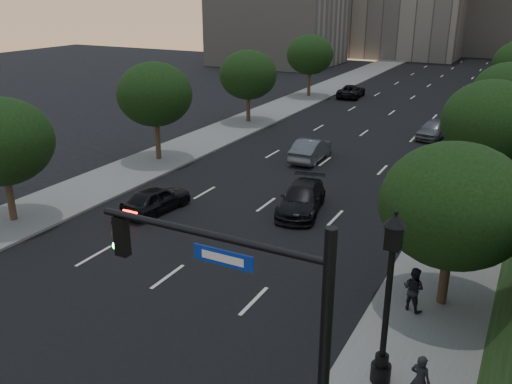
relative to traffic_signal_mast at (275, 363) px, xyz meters
The scene contains 22 objects.
ground 9.30m from the traffic_signal_mast, 165.52° to the left, with size 160.00×160.00×0.00m, color black.
road_surface 33.39m from the traffic_signal_mast, 104.44° to the left, with size 16.00×140.00×0.02m, color black.
sidewalk_right 32.40m from the traffic_signal_mast, 86.48° to the left, with size 4.50×140.00×0.15m, color slate.
sidewalk_left 37.27m from the traffic_signal_mast, 119.96° to the left, with size 4.50×140.00×0.15m, color slate.
office_block_filler 79.93m from the traffic_signal_mast, 115.41° to the left, with size 18.00×16.00×14.00m, color gray.
tree_right_a 10.34m from the traffic_signal_mast, 78.69° to the left, with size 5.20×5.20×6.24m.
tree_right_b 22.25m from the traffic_signal_mast, 84.77° to the left, with size 5.20×5.20×6.74m.
tree_right_c 35.20m from the traffic_signal_mast, 86.70° to the left, with size 5.20×5.20×6.24m.
tree_left_a 20.28m from the traffic_signal_mast, 156.34° to the left, with size 5.00×5.00×6.34m.
tree_left_b 27.41m from the traffic_signal_mast, 132.69° to the left, with size 5.00×5.00×6.71m.
tree_left_c 37.99m from the traffic_signal_mast, 119.27° to the left, with size 5.00×5.00×6.34m.
tree_left_d 50.67m from the traffic_signal_mast, 111.51° to the left, with size 5.00×5.00×6.71m.
traffic_signal_mast is the anchor object (origin of this frame).
street_lamp 5.07m from the traffic_signal_mast, 76.10° to the left, with size 0.64×0.64×5.62m.
sedan_near_left 18.40m from the traffic_signal_mast, 135.84° to the left, with size 1.65×4.11×1.40m, color black.
sedan_mid_left 26.93m from the traffic_signal_mast, 110.32° to the left, with size 1.64×4.69×1.55m, color #4D5054.
sedan_far_left 51.26m from the traffic_signal_mast, 106.27° to the left, with size 2.30×4.98×1.38m, color black.
sedan_near_right 17.58m from the traffic_signal_mast, 110.99° to the left, with size 2.03×5.00×1.45m, color black.
sedan_far_right 35.39m from the traffic_signal_mast, 94.82° to the left, with size 1.77×4.39×1.50m, color slate.
pedestrian_a 5.64m from the traffic_signal_mast, 61.13° to the left, with size 0.59×0.38×1.60m, color black.
pedestrian_b 9.58m from the traffic_signal_mast, 82.82° to the left, with size 0.81×0.63×1.68m, color black.
pedestrian_c 14.86m from the traffic_signal_mast, 84.10° to the left, with size 0.93×0.39×1.59m, color black.
Camera 1 is at (12.29, -10.65, 11.00)m, focal length 38.00 mm.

